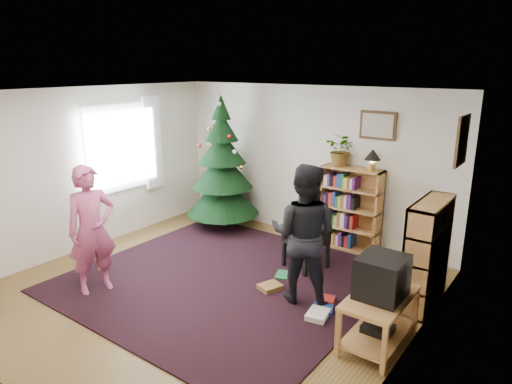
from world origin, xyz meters
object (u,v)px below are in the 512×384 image
Objects in this scene: picture_back at (378,125)px; tv_stand at (379,315)px; person_standing at (92,230)px; person_by_chair at (304,234)px; potted_plant at (342,150)px; table_lamp at (373,156)px; armchair at (309,234)px; crt_tv at (382,277)px; stool at (91,242)px; christmas_tree at (222,174)px; bookshelf_back at (350,208)px; picture_right at (462,140)px; bookshelf_right at (427,252)px.

picture_back is 3.05m from tv_stand.
person_standing is 0.96× the size of person_by_chair.
person_standing is 3.24× the size of potted_plant.
person_by_chair is at bearing -91.43° from table_lamp.
picture_back is 0.45m from table_lamp.
crt_tv is at bearing -23.84° from armchair.
tv_stand is 1.28m from person_by_chair.
stool is 0.33× the size of person_standing.
tv_stand is (3.62, -1.81, -0.64)m from christmas_tree.
table_lamp is at bearing 0.00° from bookshelf_back.
picture_back is at bearing 114.45° from crt_tv.
person_by_chair is at bearing -30.34° from christmas_tree.
potted_plant is (-1.82, 0.59, -0.40)m from picture_right.
bookshelf_back is at bearing 121.60° from crt_tv.
tv_stand is at bearing -26.57° from christmas_tree.
bookshelf_right is at bearing -45.55° from picture_back.
armchair is 1.67× the size of stool.
picture_back is 1.08× the size of potted_plant.
picture_back is 0.57× the size of tv_stand.
picture_back is at bearing 11.87° from christmas_tree.
christmas_tree is 2.84m from person_standing.
armchair is 1.49m from table_lamp.
bookshelf_back reaches higher than armchair.
bookshelf_right is at bearing -32.63° from potted_plant.
crt_tv reaches higher than armchair.
person_standing is (0.26, -2.82, -0.15)m from christmas_tree.
christmas_tree is 4.29× the size of stool.
tv_stand is 1.88× the size of potted_plant.
bookshelf_right is (3.74, -0.68, -0.31)m from christmas_tree.
bookshelf_right is (1.48, -1.08, 0.00)m from bookshelf_back.
person_standing is (-2.29, -3.36, -1.13)m from picture_back.
bookshelf_right is 4.09m from person_standing.
picture_right is 0.66× the size of armchair.
picture_back is 0.92× the size of picture_right.
stool is (-2.58, -2.88, -0.24)m from bookshelf_back.
person_standing reaches higher than armchair.
potted_plant is (-0.45, 1.87, 0.69)m from person_by_chair.
person_standing is (-3.36, -1.01, 0.49)m from tv_stand.
tv_stand is at bearing -65.49° from picture_back.
picture_back is 1.01× the size of stool.
tv_stand is (1.07, -2.35, -1.62)m from picture_back.
potted_plant reaches higher than bookshelf_back.
potted_plant reaches higher than person_standing.
table_lamp reaches higher than tv_stand.
bookshelf_right is 0.79× the size of person_standing.
bookshelf_back is 2.56× the size of potted_plant.
picture_right is at bearing -28.69° from picture_back.
picture_right reaches higher than bookshelf_right.
stool is 0.32× the size of person_by_chair.
picture_right is 2.15m from bookshelf_back.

